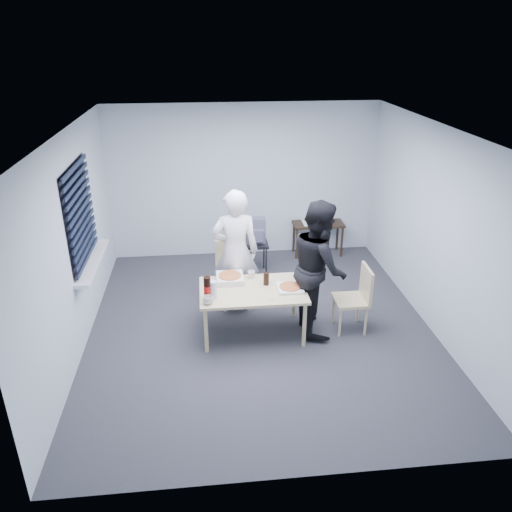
{
  "coord_description": "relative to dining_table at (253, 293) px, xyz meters",
  "views": [
    {
      "loc": [
        -0.67,
        -5.67,
        3.63
      ],
      "look_at": [
        -0.05,
        0.1,
        1.0
      ],
      "focal_mm": 35.0,
      "sensor_mm": 36.0,
      "label": 1
    }
  ],
  "objects": [
    {
      "name": "cola_glass",
      "position": [
        0.19,
        0.11,
        0.14
      ],
      "size": [
        0.08,
        0.08,
        0.16
      ],
      "primitive_type": "cylinder",
      "rotation": [
        0.0,
        0.0,
        0.14
      ],
      "color": "black",
      "rests_on": "dining_table"
    },
    {
      "name": "soda_bottle",
      "position": [
        -0.57,
        -0.18,
        0.2
      ],
      "size": [
        0.09,
        0.09,
        0.29
      ],
      "rotation": [
        0.0,
        0.0,
        -0.27
      ],
      "color": "black",
      "rests_on": "dining_table"
    },
    {
      "name": "stool",
      "position": [
        0.23,
        1.78,
        -0.17
      ],
      "size": [
        0.38,
        0.38,
        0.53
      ],
      "color": "black",
      "rests_on": "ground"
    },
    {
      "name": "mug_b",
      "position": [
        0.02,
        0.32,
        0.11
      ],
      "size": [
        0.1,
        0.1,
        0.09
      ],
      "primitive_type": "imported",
      "color": "silver",
      "rests_on": "dining_table"
    },
    {
      "name": "chair_far",
      "position": [
        -0.23,
        0.97,
        -0.08
      ],
      "size": [
        0.42,
        0.42,
        0.89
      ],
      "color": "beige",
      "rests_on": "ground"
    },
    {
      "name": "side_table",
      "position": [
        1.39,
        2.41,
        -0.09
      ],
      "size": [
        0.88,
        0.39,
        0.58
      ],
      "color": "#342214",
      "rests_on": "ground"
    },
    {
      "name": "room",
      "position": [
        -2.08,
        0.53,
        0.85
      ],
      "size": [
        5.0,
        5.0,
        5.0
      ],
      "color": "#2A2B2F",
      "rests_on": "ground"
    },
    {
      "name": "black_box",
      "position": [
        1.61,
        2.44,
        0.02
      ],
      "size": [
        0.15,
        0.13,
        0.05
      ],
      "primitive_type": "cube",
      "rotation": [
        0.0,
        0.0,
        -0.39
      ],
      "color": "black",
      "rests_on": "side_table"
    },
    {
      "name": "backpack",
      "position": [
        0.23,
        1.76,
        0.15
      ],
      "size": [
        0.3,
        0.22,
        0.42
      ],
      "rotation": [
        0.0,
        0.0,
        0.03
      ],
      "color": "slate",
      "rests_on": "stool"
    },
    {
      "name": "dining_table",
      "position": [
        0.0,
        0.0,
        0.0
      ],
      "size": [
        1.33,
        0.85,
        0.65
      ],
      "color": "beige",
      "rests_on": "ground"
    },
    {
      "name": "mug_a",
      "position": [
        -0.56,
        -0.3,
        0.11
      ],
      "size": [
        0.17,
        0.17,
        0.1
      ],
      "primitive_type": "imported",
      "rotation": [
        0.0,
        0.0,
        0.52
      ],
      "color": "silver",
      "rests_on": "dining_table"
    },
    {
      "name": "plastic_cups",
      "position": [
        -0.5,
        -0.17,
        0.17
      ],
      "size": [
        0.12,
        0.12,
        0.22
      ],
      "primitive_type": "cylinder",
      "rotation": [
        0.0,
        0.0,
        0.3
      ],
      "color": "silver",
      "rests_on": "dining_table"
    },
    {
      "name": "chair_right",
      "position": [
        1.36,
        -0.03,
        -0.08
      ],
      "size": [
        0.42,
        0.42,
        0.89
      ],
      "color": "beige",
      "rests_on": "ground"
    },
    {
      "name": "person_black",
      "position": [
        0.85,
        0.06,
        0.3
      ],
      "size": [
        0.47,
        0.86,
        1.77
      ],
      "primitive_type": "imported",
      "rotation": [
        0.0,
        0.0,
        1.57
      ],
      "color": "black",
      "rests_on": "ground"
    },
    {
      "name": "pizza_box_b",
      "position": [
        0.47,
        -0.05,
        0.08
      ],
      "size": [
        0.32,
        0.32,
        0.05
      ],
      "rotation": [
        0.0,
        0.0,
        0.26
      ],
      "color": "white",
      "rests_on": "dining_table"
    },
    {
      "name": "pizza_box_a",
      "position": [
        -0.27,
        0.26,
        0.1
      ],
      "size": [
        0.35,
        0.35,
        0.09
      ],
      "rotation": [
        0.0,
        0.0,
        -0.23
      ],
      "color": "white",
      "rests_on": "dining_table"
    },
    {
      "name": "papers",
      "position": [
        1.24,
        2.44,
        -0.0
      ],
      "size": [
        0.29,
        0.36,
        0.01
      ],
      "primitive_type": "cube",
      "rotation": [
        0.0,
        0.0,
        -0.15
      ],
      "color": "white",
      "rests_on": "side_table"
    },
    {
      "name": "rubber_band",
      "position": [
        0.2,
        -0.31,
        0.06
      ],
      "size": [
        0.07,
        0.07,
        0.0
      ],
      "primitive_type": "torus",
      "rotation": [
        0.0,
        0.0,
        0.34
      ],
      "color": "red",
      "rests_on": "dining_table"
    },
    {
      "name": "person_white",
      "position": [
        -0.17,
        0.65,
        0.3
      ],
      "size": [
        0.65,
        0.42,
        1.77
      ],
      "primitive_type": "imported",
      "rotation": [
        0.0,
        0.0,
        3.14
      ],
      "color": "white",
      "rests_on": "ground"
    }
  ]
}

